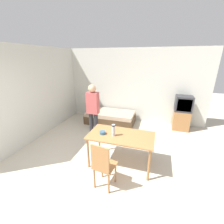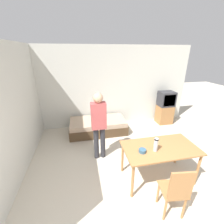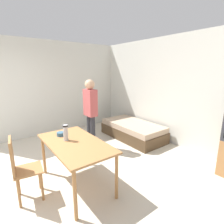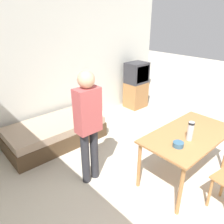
# 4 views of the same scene
# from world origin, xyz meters

# --- Properties ---
(ground_plane) EXTENTS (20.00, 20.00, 0.00)m
(ground_plane) POSITION_xyz_m (0.00, 0.00, 0.00)
(ground_plane) COLOR beige
(wall_back) EXTENTS (5.65, 0.06, 2.70)m
(wall_back) POSITION_xyz_m (0.00, 3.62, 1.35)
(wall_back) COLOR silver
(wall_back) RESTS_ON ground_plane
(wall_left) EXTENTS (0.06, 4.59, 2.70)m
(wall_left) POSITION_xyz_m (-2.36, 1.80, 1.35)
(wall_left) COLOR silver
(wall_left) RESTS_ON ground_plane
(daybed) EXTENTS (1.81, 0.93, 0.44)m
(daybed) POSITION_xyz_m (-0.53, 3.05, 0.22)
(daybed) COLOR #4C3823
(daybed) RESTS_ON ground_plane
(tv) EXTENTS (0.53, 0.45, 1.19)m
(tv) POSITION_xyz_m (1.96, 3.25, 0.59)
(tv) COLOR #9E6B3D
(tv) RESTS_ON ground_plane
(dining_table) EXTENTS (1.44, 0.78, 0.76)m
(dining_table) POSITION_xyz_m (0.43, 0.85, 0.68)
(dining_table) COLOR #9E6B3D
(dining_table) RESTS_ON ground_plane
(wooden_chair) EXTENTS (0.43, 0.43, 0.98)m
(wooden_chair) POSITION_xyz_m (0.29, 0.07, 0.54)
(wooden_chair) COLOR #9E6B3D
(wooden_chair) RESTS_ON ground_plane
(person_standing) EXTENTS (0.34, 0.22, 1.67)m
(person_standing) POSITION_xyz_m (-0.65, 1.77, 0.98)
(person_standing) COLOR #28282D
(person_standing) RESTS_ON ground_plane
(thermos_flask) EXTENTS (0.08, 0.08, 0.26)m
(thermos_flask) POSITION_xyz_m (0.28, 0.77, 0.91)
(thermos_flask) COLOR #B7B7BC
(thermos_flask) RESTS_ON dining_table
(mate_bowl) EXTENTS (0.14, 0.14, 0.06)m
(mate_bowl) POSITION_xyz_m (0.03, 0.78, 0.80)
(mate_bowl) COLOR #335670
(mate_bowl) RESTS_ON dining_table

